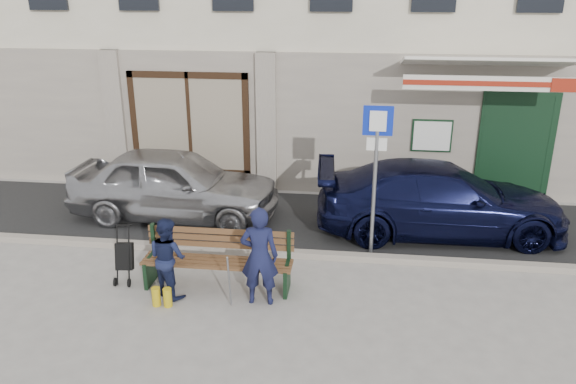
% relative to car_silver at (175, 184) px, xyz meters
% --- Properties ---
extents(ground, '(80.00, 80.00, 0.00)m').
position_rel_car_silver_xyz_m(ground, '(3.04, -3.05, -0.73)').
color(ground, '#9E9991').
rests_on(ground, ground).
extents(asphalt_lane, '(60.00, 3.20, 0.01)m').
position_rel_car_silver_xyz_m(asphalt_lane, '(3.04, 0.05, -0.73)').
color(asphalt_lane, '#282828').
rests_on(asphalt_lane, ground).
extents(curb, '(60.00, 0.18, 0.12)m').
position_rel_car_silver_xyz_m(curb, '(3.04, -1.55, -0.67)').
color(curb, '#9E9384').
rests_on(curb, ground).
extents(car_silver, '(4.36, 1.89, 1.46)m').
position_rel_car_silver_xyz_m(car_silver, '(0.00, 0.00, 0.00)').
color(car_silver, '#A6A6AB').
rests_on(car_silver, ground).
extents(car_navy, '(4.86, 2.19, 1.38)m').
position_rel_car_silver_xyz_m(car_navy, '(5.34, -0.13, -0.04)').
color(car_navy, black).
rests_on(car_navy, ground).
extents(parking_sign, '(0.50, 0.08, 2.72)m').
position_rel_car_silver_xyz_m(parking_sign, '(4.03, -1.26, 1.09)').
color(parking_sign, gray).
rests_on(parking_sign, ground).
extents(bench, '(2.40, 1.17, 0.98)m').
position_rel_car_silver_xyz_m(bench, '(1.52, -2.74, -0.27)').
color(bench, brown).
rests_on(bench, ground).
extents(man, '(0.60, 0.41, 1.57)m').
position_rel_car_silver_xyz_m(man, '(2.31, -3.12, 0.05)').
color(man, '#15183A').
rests_on(man, ground).
extents(woman, '(0.79, 0.75, 1.29)m').
position_rel_car_silver_xyz_m(woman, '(0.86, -3.06, -0.09)').
color(woman, '#151B3B').
rests_on(woman, ground).
extents(stroller, '(0.30, 0.41, 0.96)m').
position_rel_car_silver_xyz_m(stroller, '(0.01, -2.74, -0.31)').
color(stroller, black).
rests_on(stroller, ground).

